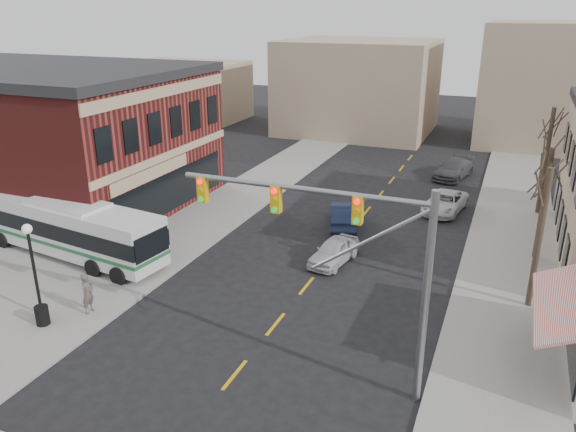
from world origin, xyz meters
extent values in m
plane|color=black|center=(0.00, 0.00, 0.00)|extent=(160.00, 160.00, 0.00)
cube|color=gray|center=(-9.50, 20.00, 0.06)|extent=(5.00, 60.00, 0.12)
cube|color=gray|center=(9.50, 20.00, 0.06)|extent=(5.00, 60.00, 0.12)
cube|color=tan|center=(-11.95, 16.00, 4.30)|extent=(0.10, 15.00, 0.50)
cube|color=tan|center=(-11.95, 16.00, 8.40)|extent=(0.10, 15.00, 0.70)
cube|color=black|center=(-11.95, 16.00, 1.80)|extent=(0.08, 13.00, 2.60)
cube|color=red|center=(11.20, 7.00, 3.00)|extent=(1.68, 6.00, 0.87)
cylinder|color=#382B21|center=(10.50, 12.00, 3.50)|extent=(0.28, 0.28, 6.75)
cylinder|color=#382B21|center=(10.80, 18.00, 3.27)|extent=(0.28, 0.28, 6.30)
cylinder|color=#382B21|center=(11.00, 26.00, 3.72)|extent=(0.28, 0.28, 7.20)
cube|color=silver|center=(-13.59, 8.39, 1.79)|extent=(12.39, 4.20, 2.69)
cube|color=black|center=(-13.59, 8.39, 1.97)|extent=(12.44, 4.25, 0.91)
cube|color=#216437|center=(-13.59, 8.39, 1.16)|extent=(12.44, 4.25, 0.20)
cylinder|color=black|center=(-13.59, 8.39, 0.51)|extent=(1.35, 2.74, 1.01)
cylinder|color=gray|center=(6.78, 3.25, 4.00)|extent=(0.28, 0.28, 8.00)
cylinder|color=gray|center=(2.19, 3.25, 7.50)|extent=(9.16, 0.20, 0.20)
cube|color=gold|center=(4.28, 3.25, 7.00)|extent=(0.35, 0.30, 1.00)
cube|color=gold|center=(1.28, 3.25, 7.00)|extent=(0.35, 0.30, 1.00)
cube|color=gold|center=(-1.72, 3.25, 7.00)|extent=(0.35, 0.30, 1.00)
cylinder|color=black|center=(-10.21, 2.53, 2.17)|extent=(0.14, 0.14, 4.11)
sphere|color=silver|center=(-10.21, 2.53, 4.38)|extent=(0.44, 0.44, 0.44)
cylinder|color=black|center=(-9.54, 1.94, 0.57)|extent=(0.60, 0.60, 0.89)
imported|color=silver|center=(0.41, 13.26, 0.68)|extent=(2.23, 4.21, 1.36)
imported|color=#18223E|center=(-0.74, 18.81, 0.77)|extent=(3.00, 4.98, 1.55)
imported|color=silver|center=(5.00, 24.01, 0.68)|extent=(2.97, 5.20, 1.37)
imported|color=#46454B|center=(4.54, 32.82, 0.75)|extent=(3.22, 5.51, 1.50)
imported|color=#5B4D48|center=(-8.33, 3.57, 1.09)|extent=(0.52, 0.74, 1.94)
imported|color=#2E3851|center=(-9.48, 7.01, 0.90)|extent=(0.96, 0.96, 1.57)
camera|label=1|loc=(8.82, -14.08, 13.44)|focal=35.00mm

